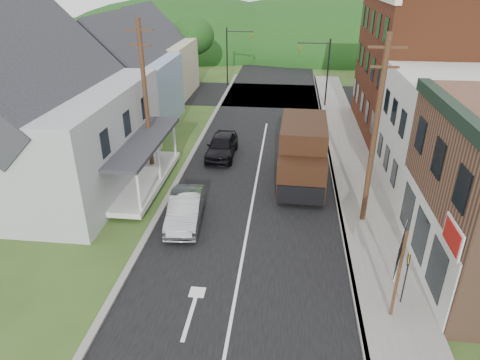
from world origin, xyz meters
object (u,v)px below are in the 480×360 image
(silver_sedan, at_px, (185,210))
(warning_sign, at_px, (406,271))
(route_sign_cluster, at_px, (399,262))
(dark_sedan, at_px, (222,146))
(delivery_van, at_px, (302,154))

(silver_sedan, distance_m, warning_sign, 10.46)
(route_sign_cluster, bearing_deg, warning_sign, 72.82)
(silver_sedan, distance_m, dark_sedan, 8.48)
(delivery_van, bearing_deg, silver_sedan, -136.20)
(route_sign_cluster, xyz_separation_m, warning_sign, (0.52, 0.67, -0.83))
(silver_sedan, height_order, route_sign_cluster, route_sign_cluster)
(warning_sign, bearing_deg, route_sign_cluster, -115.09)
(silver_sedan, relative_size, warning_sign, 1.93)
(dark_sedan, height_order, route_sign_cluster, route_sign_cluster)
(silver_sedan, relative_size, route_sign_cluster, 1.24)
(route_sign_cluster, distance_m, warning_sign, 1.18)
(delivery_van, bearing_deg, warning_sign, -68.85)
(warning_sign, bearing_deg, silver_sedan, 165.28)
(silver_sedan, bearing_deg, dark_sedan, 81.17)
(route_sign_cluster, relative_size, warning_sign, 1.55)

